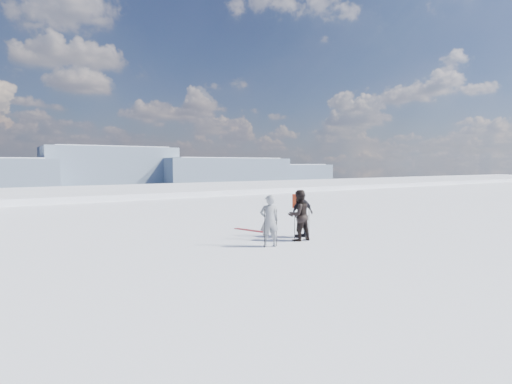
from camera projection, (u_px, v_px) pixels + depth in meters
lake_basin at (127, 258)px, 39.76m from camera, size 820.00×820.00×71.62m
far_mountain_range at (42, 174)px, 410.72m from camera, size 770.00×110.00×53.00m
skier_grey at (269, 221)px, 13.97m from camera, size 0.78×0.66×1.83m
skier_dark at (299, 215)px, 15.06m from camera, size 0.95×0.75×1.93m
skier_pack at (302, 214)px, 15.72m from camera, size 1.11×0.51×1.86m
backpack at (298, 183)px, 15.84m from camera, size 0.41×0.24×0.56m
ski_poles at (292, 225)px, 14.84m from camera, size 2.65×0.77×1.35m
skis_loose at (251, 230)px, 17.38m from camera, size 0.76×1.65×0.03m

